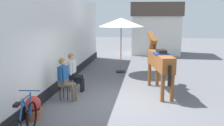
# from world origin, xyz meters

# --- Properties ---
(ground_plane) EXTENTS (40.00, 40.00, 0.00)m
(ground_plane) POSITION_xyz_m (0.00, 3.00, 0.00)
(ground_plane) COLOR slate
(pub_facade_wall) EXTENTS (0.34, 14.00, 3.40)m
(pub_facade_wall) POSITION_xyz_m (-2.55, 1.50, 1.54)
(pub_facade_wall) COLOR white
(pub_facade_wall) RESTS_ON ground_plane
(distant_cottage) EXTENTS (3.40, 2.60, 3.50)m
(distant_cottage) POSITION_xyz_m (1.40, 10.67, 1.80)
(distant_cottage) COLOR silver
(distant_cottage) RESTS_ON ground_plane
(seated_visitor_near) EXTENTS (0.61, 0.48, 1.39)m
(seated_visitor_near) POSITION_xyz_m (-1.78, 0.06, 0.78)
(seated_visitor_near) COLOR red
(seated_visitor_near) RESTS_ON ground_plane
(seated_visitor_far) EXTENTS (0.61, 0.49, 1.39)m
(seated_visitor_far) POSITION_xyz_m (-1.78, 1.09, 0.78)
(seated_visitor_far) COLOR black
(seated_visitor_far) RESTS_ON ground_plane
(saddled_horse_center) EXTENTS (0.91, 2.96, 2.06)m
(saddled_horse_center) POSITION_xyz_m (1.27, 1.40, 1.16)
(saddled_horse_center) COLOR brown
(saddled_horse_center) RESTS_ON ground_plane
(flower_planter_near) EXTENTS (0.43, 0.43, 0.64)m
(flower_planter_near) POSITION_xyz_m (-2.13, -1.61, 0.33)
(flower_planter_near) COLOR #A85638
(flower_planter_near) RESTS_ON ground_plane
(leaning_bicycle) EXTENTS (0.50, 1.76, 1.02)m
(leaning_bicycle) POSITION_xyz_m (-1.83, -2.75, 0.40)
(leaning_bicycle) COLOR black
(leaning_bicycle) RESTS_ON ground_plane
(cafe_parasol) EXTENTS (2.10, 2.10, 2.58)m
(cafe_parasol) POSITION_xyz_m (-0.40, 4.40, 2.36)
(cafe_parasol) COLOR black
(cafe_parasol) RESTS_ON ground_plane
(satchel_bag) EXTENTS (0.30, 0.25, 0.20)m
(satchel_bag) POSITION_xyz_m (-1.93, 2.09, 0.10)
(satchel_bag) COLOR black
(satchel_bag) RESTS_ON ground_plane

